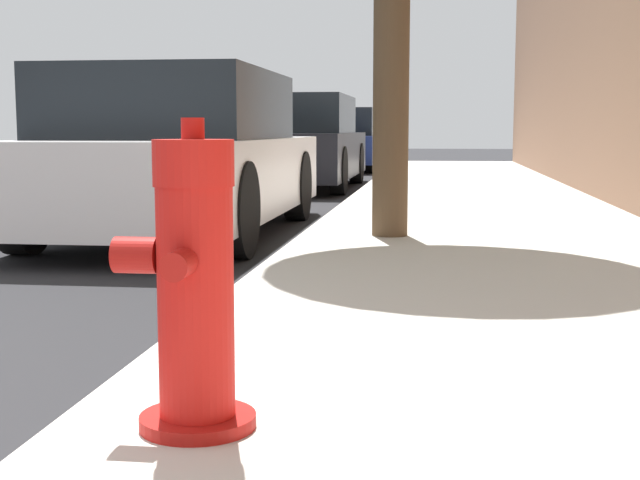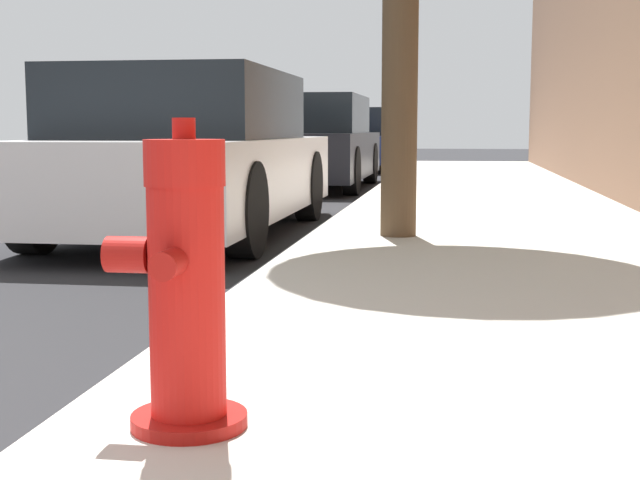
{
  "view_description": "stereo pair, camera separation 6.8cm",
  "coord_description": "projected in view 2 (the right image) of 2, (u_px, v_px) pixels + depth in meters",
  "views": [
    {
      "loc": [
        3.12,
        -1.86,
        0.92
      ],
      "look_at": [
        2.67,
        1.53,
        0.49
      ],
      "focal_mm": 50.0,
      "sensor_mm": 36.0,
      "label": 1
    },
    {
      "loc": [
        3.19,
        -1.85,
        0.92
      ],
      "look_at": [
        2.67,
        1.53,
        0.49
      ],
      "focal_mm": 50.0,
      "sensor_mm": 36.0,
      "label": 2
    }
  ],
  "objects": [
    {
      "name": "fire_hydrant",
      "position": [
        185.0,
        289.0,
        2.29
      ],
      "size": [
        0.36,
        0.38,
        0.8
      ],
      "color": "#A91511",
      "rests_on": "sidewalk_slab"
    },
    {
      "name": "parked_car_near",
      "position": [
        190.0,
        157.0,
        7.66
      ],
      "size": [
        1.8,
        4.38,
        1.4
      ],
      "color": "silver",
      "rests_on": "ground_plane"
    },
    {
      "name": "parked_car_mid",
      "position": [
        310.0,
        144.0,
        13.68
      ],
      "size": [
        1.8,
        4.42,
        1.42
      ],
      "color": "black",
      "rests_on": "ground_plane"
    },
    {
      "name": "parked_car_far",
      "position": [
        356.0,
        140.0,
        19.81
      ],
      "size": [
        1.73,
        4.28,
        1.36
      ],
      "color": "navy",
      "rests_on": "ground_plane"
    }
  ]
}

